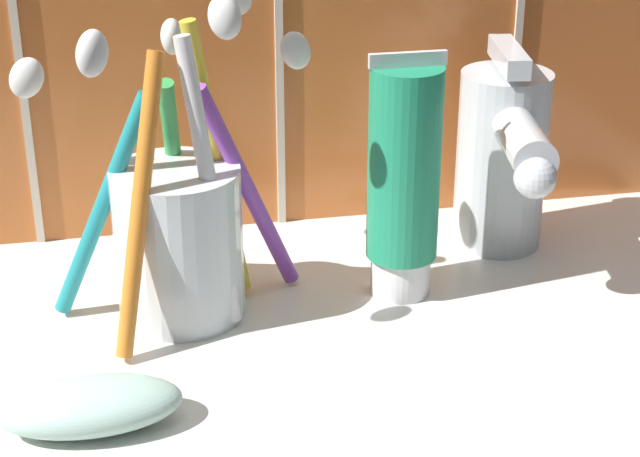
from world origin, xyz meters
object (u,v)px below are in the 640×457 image
at_px(toothbrush_cup, 179,225).
at_px(soap_bar, 90,406).
at_px(sink_faucet, 504,155).
at_px(toothpaste_tube, 404,179).

height_order(toothbrush_cup, soap_bar, toothbrush_cup).
xyz_separation_m(toothbrush_cup, soap_bar, (-0.05, -0.10, -0.04)).
distance_m(sink_faucet, soap_bar, 0.30).
distance_m(toothpaste_tube, sink_faucet, 0.09).
bearing_deg(sink_faucet, soap_bar, -51.17).
bearing_deg(toothpaste_tube, sink_faucet, 30.69).
xyz_separation_m(toothbrush_cup, sink_faucet, (0.20, 0.04, 0.01)).
height_order(toothpaste_tube, sink_faucet, toothpaste_tube).
distance_m(toothbrush_cup, soap_bar, 0.12).
bearing_deg(soap_bar, toothbrush_cup, 63.22).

